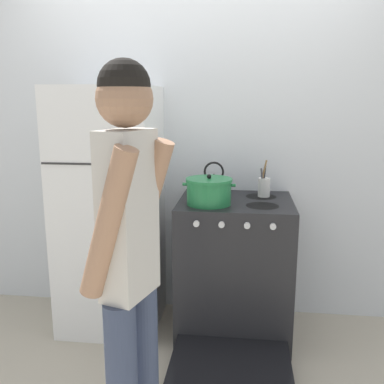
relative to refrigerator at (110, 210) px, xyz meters
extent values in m
plane|color=#B2A893|center=(0.56, 0.30, -0.83)|extent=(14.00, 14.00, 0.00)
cube|color=silver|center=(0.56, 0.33, 0.44)|extent=(10.00, 0.06, 2.55)
cube|color=white|center=(0.00, 0.00, 0.00)|extent=(0.65, 0.60, 1.66)
cube|color=#2D2D2D|center=(0.00, -0.30, 0.37)|extent=(0.64, 0.01, 0.01)
cylinder|color=#B2B5BA|center=(0.20, -0.32, -0.10)|extent=(0.02, 0.02, 0.53)
cube|color=#232326|center=(0.86, -0.02, -0.36)|extent=(0.74, 0.64, 0.93)
cube|color=black|center=(0.86, -0.02, 0.09)|extent=(0.72, 0.63, 0.02)
cube|color=black|center=(0.86, -0.32, -0.37)|extent=(0.64, 0.05, 0.71)
cylinder|color=black|center=(0.69, -0.15, 0.10)|extent=(0.21, 0.21, 0.01)
cylinder|color=black|center=(1.03, -0.15, 0.10)|extent=(0.21, 0.21, 0.01)
cylinder|color=black|center=(0.69, 0.11, 0.10)|extent=(0.21, 0.21, 0.01)
cylinder|color=black|center=(1.03, 0.11, 0.10)|extent=(0.21, 0.21, 0.01)
cylinder|color=silver|center=(0.64, -0.35, 0.03)|extent=(0.04, 0.02, 0.04)
cylinder|color=silver|center=(0.79, -0.35, 0.03)|extent=(0.04, 0.02, 0.04)
cylinder|color=silver|center=(0.93, -0.35, 0.03)|extent=(0.04, 0.02, 0.04)
cylinder|color=silver|center=(1.08, -0.35, 0.03)|extent=(0.04, 0.02, 0.04)
cube|color=black|center=(0.86, -0.72, -0.71)|extent=(0.68, 0.75, 0.04)
cube|color=#99999E|center=(0.86, -0.10, -0.41)|extent=(0.60, 0.35, 0.01)
cylinder|color=#237A42|center=(0.69, -0.15, 0.18)|extent=(0.28, 0.28, 0.15)
cylinder|color=#237A42|center=(0.69, -0.15, 0.26)|extent=(0.29, 0.29, 0.02)
sphere|color=black|center=(0.69, -0.15, 0.28)|extent=(0.03, 0.03, 0.03)
cylinder|color=#237A42|center=(0.54, -0.15, 0.23)|extent=(0.03, 0.02, 0.02)
cylinder|color=#237A42|center=(0.84, -0.15, 0.23)|extent=(0.03, 0.02, 0.02)
cylinder|color=silver|center=(0.70, 0.11, 0.15)|extent=(0.18, 0.18, 0.10)
cone|color=silver|center=(0.70, 0.11, 0.22)|extent=(0.17, 0.17, 0.03)
sphere|color=black|center=(0.70, 0.11, 0.24)|extent=(0.02, 0.02, 0.02)
cone|color=silver|center=(0.79, 0.11, 0.16)|extent=(0.10, 0.03, 0.08)
torus|color=black|center=(0.70, 0.11, 0.27)|extent=(0.14, 0.01, 0.14)
cylinder|color=silver|center=(1.04, 0.11, 0.17)|extent=(0.08, 0.08, 0.13)
cylinder|color=#9E7547|center=(1.03, 0.10, 0.24)|extent=(0.05, 0.04, 0.23)
cylinder|color=#232326|center=(1.04, 0.11, 0.22)|extent=(0.03, 0.02, 0.19)
cylinder|color=#B2B5BA|center=(1.03, 0.11, 0.22)|extent=(0.04, 0.04, 0.19)
cylinder|color=#4C4C51|center=(1.03, 0.10, 0.21)|extent=(0.03, 0.04, 0.17)
cylinder|color=#38425B|center=(0.51, -1.18, -0.41)|extent=(0.12, 0.12, 0.84)
cube|color=beige|center=(0.49, -1.26, 0.33)|extent=(0.20, 0.27, 0.63)
cylinder|color=#A87A5B|center=(0.45, -1.38, 0.33)|extent=(0.27, 0.15, 0.56)
cylinder|color=#A87A5B|center=(0.52, -1.13, 0.33)|extent=(0.27, 0.15, 0.56)
sphere|color=#A87A5B|center=(0.49, -1.26, 0.75)|extent=(0.20, 0.20, 0.20)
sphere|color=black|center=(0.49, -1.26, 0.79)|extent=(0.19, 0.19, 0.19)
camera|label=1|loc=(0.91, -2.75, 0.75)|focal=40.00mm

